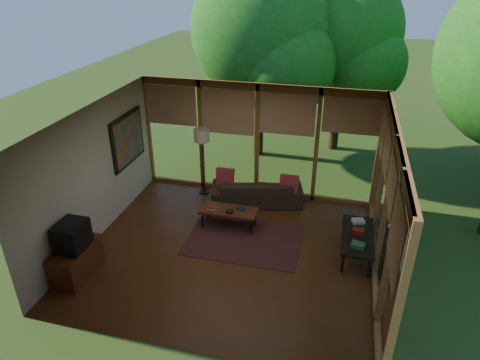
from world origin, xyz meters
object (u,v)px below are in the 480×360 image
(coffee_table, at_px, (229,211))
(side_console, at_px, (357,237))
(television, at_px, (72,236))
(media_cabinet, at_px, (76,261))
(floor_lamp, at_px, (202,139))
(sofa, at_px, (257,191))

(coffee_table, bearing_deg, side_console, -7.38)
(side_console, bearing_deg, television, -159.32)
(television, distance_m, coffee_table, 3.13)
(media_cabinet, distance_m, coffee_table, 3.12)
(floor_lamp, distance_m, side_console, 4.12)
(television, bearing_deg, media_cabinet, 180.00)
(sofa, relative_size, media_cabinet, 2.10)
(television, distance_m, floor_lamp, 3.75)
(sofa, distance_m, side_console, 2.75)
(television, relative_size, floor_lamp, 0.33)
(media_cabinet, height_order, television, television)
(floor_lamp, xyz_separation_m, coffee_table, (1.00, -1.33, -1.01))
(sofa, height_order, television, television)
(floor_lamp, relative_size, side_console, 1.18)
(media_cabinet, xyz_separation_m, side_console, (4.87, 1.83, 0.11))
(television, xyz_separation_m, coffee_table, (2.21, 2.17, -0.46))
(sofa, distance_m, media_cabinet, 4.23)
(television, bearing_deg, coffee_table, 44.50)
(floor_lamp, bearing_deg, sofa, -6.34)
(television, bearing_deg, floor_lamp, 70.88)
(side_console, bearing_deg, floor_lamp, 155.31)
(floor_lamp, bearing_deg, coffee_table, -53.16)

